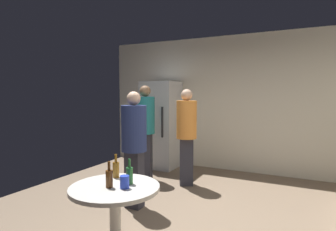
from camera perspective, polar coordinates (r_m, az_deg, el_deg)
ground_plane at (r=3.70m, az=0.46°, el=-21.18°), size 5.20×5.20×0.10m
wall_back at (r=5.82m, az=12.04°, el=2.38°), size 5.32×0.06×2.70m
refrigerator at (r=5.93m, az=-1.42°, el=-1.85°), size 0.70×0.68×1.80m
foreground_table at (r=2.65m, az=-10.69°, el=-15.98°), size 0.80×0.80×0.73m
beer_bottle_amber at (r=2.84m, az=-10.49°, el=-10.60°), size 0.06×0.06×0.23m
beer_bottle_brown at (r=2.57m, az=-11.80°, el=-12.26°), size 0.06×0.06×0.23m
beer_bottle_green at (r=2.63m, az=-7.80°, el=-11.80°), size 0.06×0.06×0.23m
plastic_cup_blue at (r=2.53m, az=-8.77°, el=-13.15°), size 0.08×0.08×0.11m
person_in_navy_shirt at (r=3.83m, az=-6.88°, el=-5.07°), size 0.34×0.34×1.58m
person_in_teal_shirt at (r=5.07m, az=-4.61°, el=-1.88°), size 0.41×0.41×1.69m
person_in_orange_shirt at (r=4.74m, az=3.77°, el=-2.87°), size 0.46×0.46×1.62m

